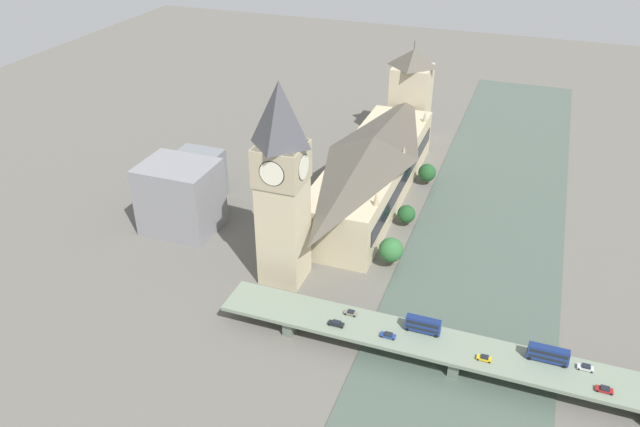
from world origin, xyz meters
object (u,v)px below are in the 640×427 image
(victoria_tower, at_px, (411,95))
(car_southbound_lead, at_px, (351,313))
(clock_tower, at_px, (282,182))
(car_northbound_mid, at_px, (336,323))
(car_southbound_mid, at_px, (484,358))
(double_decker_bus_lead, at_px, (423,325))
(double_decker_bus_mid, at_px, (548,354))
(car_northbound_lead, at_px, (388,335))
(car_southbound_extra, at_px, (586,367))
(road_bridge, at_px, (458,350))
(car_southbound_tail, at_px, (605,389))
(parliament_hall, at_px, (373,168))

(victoria_tower, height_order, car_southbound_lead, victoria_tower)
(clock_tower, bearing_deg, car_northbound_mid, 137.05)
(car_northbound_mid, distance_m, car_southbound_mid, 42.44)
(double_decker_bus_lead, height_order, double_decker_bus_mid, double_decker_bus_lead)
(double_decker_bus_mid, xyz_separation_m, car_southbound_lead, (56.05, -0.44, -1.96))
(car_northbound_lead, xyz_separation_m, car_southbound_extra, (-52.88, -5.73, 0.05))
(double_decker_bus_mid, height_order, car_northbound_mid, double_decker_bus_mid)
(road_bridge, height_order, car_southbound_extra, car_southbound_extra)
(car_northbound_mid, xyz_separation_m, car_southbound_mid, (-42.44, -0.40, -0.06))
(victoria_tower, relative_size, car_southbound_lead, 12.88)
(victoria_tower, xyz_separation_m, car_southbound_lead, (-17.31, 149.63, -15.55))
(car_southbound_lead, bearing_deg, car_northbound_mid, 68.33)
(road_bridge, bearing_deg, car_southbound_mid, 160.89)
(clock_tower, xyz_separation_m, car_northbound_mid, (-26.95, 25.08, -29.36))
(clock_tower, relative_size, double_decker_bus_lead, 6.81)
(victoria_tower, bearing_deg, clock_tower, 84.71)
(double_decker_bus_lead, xyz_separation_m, car_northbound_lead, (8.75, 5.61, -1.99))
(car_southbound_mid, relative_size, car_southbound_tail, 0.91)
(parliament_hall, xyz_separation_m, double_decker_bus_mid, (-73.30, 83.64, -4.71))
(road_bridge, height_order, car_southbound_tail, car_southbound_tail)
(car_southbound_lead, bearing_deg, road_bridge, 174.33)
(car_northbound_lead, xyz_separation_m, car_southbound_tail, (-57.43, 0.92, 0.02))
(car_northbound_lead, height_order, car_southbound_mid, car_southbound_mid)
(car_northbound_mid, distance_m, car_southbound_lead, 6.68)
(double_decker_bus_mid, relative_size, car_southbound_tail, 2.54)
(double_decker_bus_mid, relative_size, car_southbound_mid, 2.78)
(road_bridge, relative_size, car_southbound_mid, 35.90)
(car_southbound_tail, bearing_deg, car_southbound_extra, -55.64)
(double_decker_bus_mid, distance_m, car_southbound_lead, 56.08)
(car_northbound_mid, bearing_deg, car_southbound_mid, -179.46)
(car_northbound_mid, height_order, car_southbound_lead, car_northbound_mid)
(victoria_tower, height_order, road_bridge, victoria_tower)
(car_northbound_mid, height_order, car_southbound_extra, car_northbound_mid)
(double_decker_bus_lead, relative_size, car_northbound_mid, 2.17)
(victoria_tower, distance_m, car_northbound_mid, 157.31)
(parliament_hall, relative_size, car_southbound_tail, 24.78)
(double_decker_bus_lead, xyz_separation_m, car_northbound_mid, (24.22, 5.95, -1.92))
(road_bridge, relative_size, double_decker_bus_lead, 13.88)
(clock_tower, relative_size, double_decker_bus_mid, 6.34)
(car_southbound_lead, bearing_deg, victoria_tower, -83.40)
(double_decker_bus_lead, distance_m, car_southbound_lead, 21.85)
(double_decker_bus_lead, bearing_deg, car_northbound_mid, 13.81)
(road_bridge, height_order, car_southbound_mid, car_southbound_mid)
(car_northbound_mid, height_order, car_southbound_tail, car_northbound_mid)
(double_decker_bus_mid, xyz_separation_m, car_northbound_lead, (43.04, 5.42, -1.98))
(car_northbound_lead, bearing_deg, double_decker_bus_lead, -147.34)
(car_southbound_extra, bearing_deg, road_bridge, 5.31)
(road_bridge, distance_m, double_decker_bus_lead, 11.82)
(parliament_hall, distance_m, car_northbound_lead, 94.30)
(parliament_hall, relative_size, double_decker_bus_mid, 9.76)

